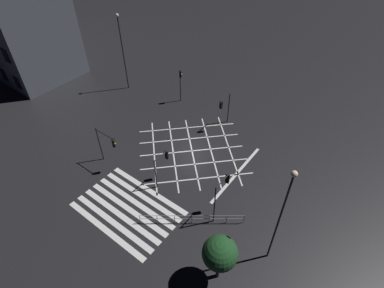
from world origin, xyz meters
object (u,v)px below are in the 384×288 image
traffic_light_sw_main (107,142)px  street_lamp_west (122,45)px  traffic_light_se_cross (222,190)px  traffic_light_median_south (162,162)px  traffic_light_median_north (224,106)px  traffic_light_nw_main (181,80)px  street_lamp_east (283,209)px  street_tree_near (220,253)px

traffic_light_sw_main → street_lamp_west: street_lamp_west is taller
traffic_light_se_cross → traffic_light_median_south: traffic_light_se_cross is taller
traffic_light_median_north → street_lamp_west: street_lamp_west is taller
traffic_light_median_south → traffic_light_nw_main: bearing=31.6°
traffic_light_nw_main → street_lamp_east: size_ratio=0.47×
traffic_light_median_south → street_tree_near: (9.43, -4.78, 0.70)m
traffic_light_median_south → street_lamp_west: street_lamp_west is taller
traffic_light_sw_main → traffic_light_median_north: bearing=65.6°
traffic_light_median_north → street_tree_near: (9.53, -15.70, 0.38)m
street_tree_near → traffic_light_se_cross: bearing=121.3°
street_lamp_west → traffic_light_sw_main: bearing=-50.2°
traffic_light_median_south → traffic_light_sw_main: bearing=104.9°
traffic_light_se_cross → street_tree_near: street_tree_near is taller
traffic_light_se_cross → street_lamp_east: street_lamp_east is taller
traffic_light_se_cross → street_tree_near: size_ratio=0.98×
traffic_light_nw_main → street_lamp_west: street_lamp_west is taller
traffic_light_se_cross → traffic_light_sw_main: (-12.25, -1.56, -0.18)m
street_lamp_east → traffic_light_median_south: bearing=174.9°
traffic_light_median_north → street_lamp_east: bearing=44.6°
traffic_light_se_cross → traffic_light_sw_main: bearing=97.3°
traffic_light_sw_main → traffic_light_median_south: size_ratio=1.16×
street_lamp_east → street_lamp_west: street_lamp_west is taller
traffic_light_se_cross → street_lamp_west: bearing=65.0°
traffic_light_nw_main → street_tree_near: street_tree_near is taller
traffic_light_sw_main → street_lamp_west: (-9.89, 11.86, 3.23)m
traffic_light_sw_main → traffic_light_nw_main: bearing=97.3°
traffic_light_median_north → traffic_light_median_south: 10.92m
street_tree_near → street_lamp_east: bearing=58.6°
traffic_light_median_north → traffic_light_median_south: size_ratio=1.11×
traffic_light_se_cross → street_lamp_west: size_ratio=0.44×
traffic_light_nw_main → street_lamp_east: 23.50m
traffic_light_median_north → traffic_light_se_cross: bearing=31.3°
traffic_light_median_north → street_tree_near: 18.37m
traffic_light_nw_main → traffic_light_median_south: (7.50, -12.19, -0.58)m
traffic_light_median_south → traffic_light_se_cross: bearing=-89.7°
street_lamp_east → traffic_light_median_north: bearing=134.6°
traffic_light_se_cross → traffic_light_median_south: bearing=90.3°
traffic_light_median_north → traffic_light_median_south: bearing=0.6°
traffic_light_se_cross → street_lamp_east: bearing=-101.7°
traffic_light_median_north → traffic_light_nw_main: 7.50m
traffic_light_sw_main → street_lamp_east: bearing=1.6°
street_lamp_east → street_lamp_west: size_ratio=0.95×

